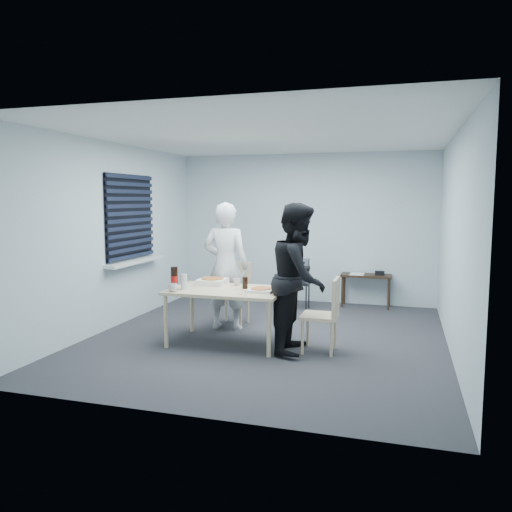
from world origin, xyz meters
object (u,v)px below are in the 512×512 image
(dining_table, at_px, (227,294))
(person_black, at_px, (299,278))
(person_white, at_px, (226,266))
(chair_far, at_px, (235,289))
(side_table, at_px, (366,279))
(chair_right, at_px, (327,310))
(stool, at_px, (300,289))
(backpack, at_px, (300,271))
(mug_a, at_px, (173,288))
(soda_bottle, at_px, (174,279))
(mug_b, at_px, (237,282))

(dining_table, relative_size, person_black, 0.80)
(person_white, bearing_deg, chair_far, -93.93)
(dining_table, height_order, side_table, dining_table)
(chair_right, distance_m, stool, 2.31)
(chair_far, distance_m, backpack, 1.37)
(dining_table, xyz_separation_m, mug_a, (-0.57, -0.35, 0.11))
(dining_table, xyz_separation_m, stool, (0.50, 2.16, -0.29))
(dining_table, distance_m, mug_a, 0.68)
(dining_table, height_order, backpack, backpack)
(person_white, relative_size, side_table, 2.13)
(chair_far, xyz_separation_m, mug_a, (-0.34, -1.34, 0.23))
(person_black, xyz_separation_m, soda_bottle, (-1.54, -0.17, -0.05))
(soda_bottle, bearing_deg, mug_b, 38.22)
(dining_table, height_order, chair_far, chair_far)
(dining_table, distance_m, chair_far, 1.03)
(chair_far, distance_m, soda_bottle, 1.31)
(stool, bearing_deg, dining_table, -102.92)
(chair_right, distance_m, backpack, 2.30)
(person_black, xyz_separation_m, side_table, (0.59, 2.72, -0.41))
(chair_far, relative_size, mug_a, 7.24)
(person_white, xyz_separation_m, side_table, (1.77, 2.00, -0.41))
(backpack, bearing_deg, soda_bottle, -124.16)
(mug_a, xyz_separation_m, soda_bottle, (-0.04, 0.13, 0.09))
(backpack, height_order, mug_b, backpack)
(person_white, xyz_separation_m, stool, (0.75, 1.49, -0.54))
(soda_bottle, bearing_deg, chair_far, 72.56)
(chair_right, height_order, person_black, person_black)
(person_white, relative_size, mug_b, 17.70)
(dining_table, distance_m, chair_right, 1.26)
(mug_b, height_order, soda_bottle, soda_bottle)
(stool, distance_m, soda_bottle, 2.67)
(person_black, bearing_deg, soda_bottle, 96.18)
(chair_right, distance_m, person_white, 1.70)
(stool, bearing_deg, backpack, -90.00)
(backpack, distance_m, mug_a, 2.72)
(chair_right, bearing_deg, person_black, -173.84)
(mug_a, bearing_deg, person_black, 11.29)
(chair_far, xyz_separation_m, chair_right, (1.49, -1.01, 0.00))
(chair_far, xyz_separation_m, stool, (0.73, 1.17, -0.17))
(dining_table, height_order, person_white, person_white)
(person_white, xyz_separation_m, soda_bottle, (-0.36, -0.89, -0.05))
(person_white, distance_m, backpack, 1.68)
(soda_bottle, bearing_deg, person_white, 68.01)
(dining_table, height_order, person_black, person_black)
(side_table, xyz_separation_m, stool, (-1.02, -0.51, -0.13))
(dining_table, bearing_deg, stool, 77.08)
(person_black, bearing_deg, mug_b, 69.06)
(chair_far, distance_m, stool, 1.39)
(chair_right, height_order, mug_a, chair_right)
(mug_b, bearing_deg, person_white, 127.05)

